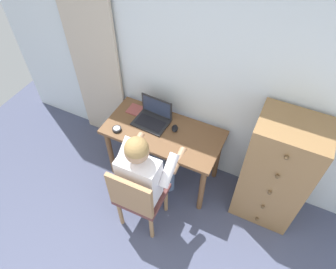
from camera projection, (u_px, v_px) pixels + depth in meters
The scene contains 10 objects.
wall_back at pixel (210, 76), 2.71m from camera, with size 4.80×0.05×2.50m, color silver.
curtain_panel at pixel (94, 60), 3.15m from camera, with size 0.60×0.03×2.18m, color #BCAD99.
desk at pixel (163, 139), 3.06m from camera, with size 1.17×0.57×0.72m.
dresser at pixel (276, 172), 2.77m from camera, with size 0.57×0.48×1.25m.
chair at pixel (138, 197), 2.75m from camera, with size 0.43×0.41×0.88m.
person_seated at pixel (146, 170), 2.73m from camera, with size 0.54×0.59×1.20m.
laptop at pixel (153, 117), 3.03m from camera, with size 0.35×0.27×0.24m.
computer_mouse at pixel (175, 128), 2.98m from camera, with size 0.06×0.10×0.03m, color black.
desk_clock at pixel (117, 129), 2.98m from camera, with size 0.09×0.09×0.03m.
notebook_pad at pixel (138, 111), 3.16m from camera, with size 0.21×0.15×0.01m, color #994742.
Camera 1 is at (0.62, 0.06, 2.93)m, focal length 32.58 mm.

